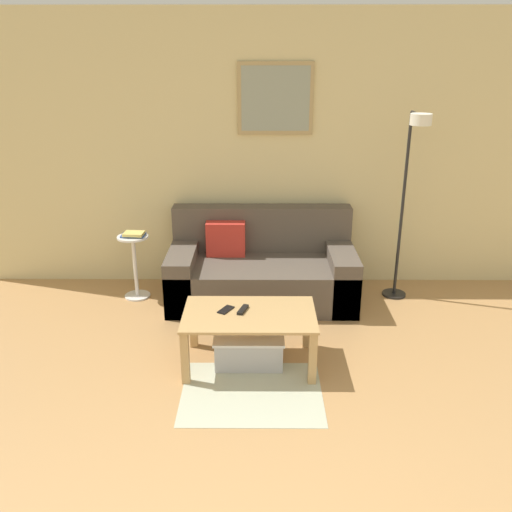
% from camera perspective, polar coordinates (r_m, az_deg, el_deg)
% --- Properties ---
extents(wall_back, '(5.60, 0.09, 2.55)m').
position_cam_1_polar(wall_back, '(5.18, 0.55, 10.80)').
color(wall_back, beige).
rests_on(wall_back, ground_plane).
extents(area_rug, '(0.96, 0.75, 0.01)m').
position_cam_1_polar(area_rug, '(3.80, -0.45, -14.17)').
color(area_rug, '#B2B79E').
rests_on(area_rug, ground_plane).
extents(couch, '(1.69, 0.86, 0.81)m').
position_cam_1_polar(couch, '(5.03, 0.56, -1.49)').
color(couch, brown).
rests_on(couch, ground_plane).
extents(coffee_table, '(0.96, 0.58, 0.42)m').
position_cam_1_polar(coffee_table, '(3.95, -0.70, -7.00)').
color(coffee_table, tan).
rests_on(coffee_table, ground_plane).
extents(storage_bin, '(0.51, 0.37, 0.24)m').
position_cam_1_polar(storage_bin, '(4.08, -0.73, -9.57)').
color(storage_bin, '#B2B2B7').
rests_on(storage_bin, ground_plane).
extents(floor_lamp, '(0.22, 0.48, 1.72)m').
position_cam_1_polar(floor_lamp, '(4.84, 15.91, 7.68)').
color(floor_lamp, black).
rests_on(floor_lamp, ground_plane).
extents(side_table, '(0.28, 0.28, 0.60)m').
position_cam_1_polar(side_table, '(5.13, -12.65, -0.55)').
color(side_table, white).
rests_on(side_table, ground_plane).
extents(book_stack, '(0.21, 0.16, 0.04)m').
position_cam_1_polar(book_stack, '(5.04, -12.77, 2.24)').
color(book_stack, '#335199').
rests_on(book_stack, side_table).
extents(remote_control, '(0.08, 0.15, 0.02)m').
position_cam_1_polar(remote_control, '(3.94, -1.40, -5.67)').
color(remote_control, black).
rests_on(remote_control, coffee_table).
extents(cell_phone, '(0.13, 0.15, 0.01)m').
position_cam_1_polar(cell_phone, '(3.96, -3.20, -5.67)').
color(cell_phone, black).
rests_on(cell_phone, coffee_table).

